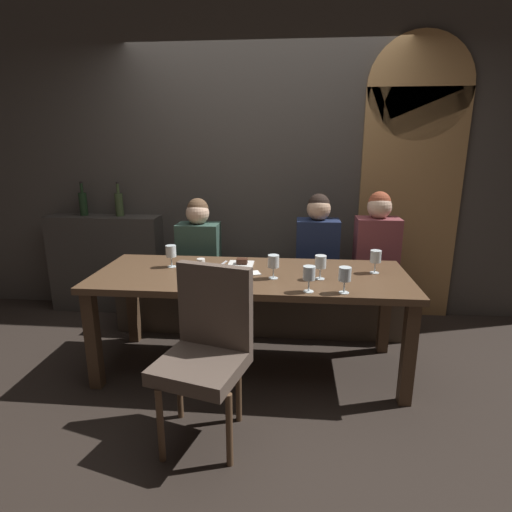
# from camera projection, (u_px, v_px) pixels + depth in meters

# --- Properties ---
(ground) EXTENTS (9.00, 9.00, 0.00)m
(ground) POSITION_uv_depth(u_px,v_px,m) (251.00, 367.00, 3.08)
(ground) COLOR black
(back_wall_tiled) EXTENTS (6.00, 0.12, 3.00)m
(back_wall_tiled) POSITION_uv_depth(u_px,v_px,m) (264.00, 158.00, 3.86)
(back_wall_tiled) COLOR #423D38
(back_wall_tiled) RESTS_ON ground
(arched_door) EXTENTS (0.90, 0.05, 2.55)m
(arched_door) POSITION_uv_depth(u_px,v_px,m) (412.00, 173.00, 3.71)
(arched_door) COLOR olive
(arched_door) RESTS_ON ground
(back_counter) EXTENTS (1.10, 0.28, 0.95)m
(back_counter) POSITION_uv_depth(u_px,v_px,m) (108.00, 263.00, 4.09)
(back_counter) COLOR #38342F
(back_counter) RESTS_ON ground
(dining_table) EXTENTS (2.20, 0.84, 0.74)m
(dining_table) POSITION_uv_depth(u_px,v_px,m) (251.00, 285.00, 2.91)
(dining_table) COLOR #493422
(dining_table) RESTS_ON ground
(banquette_bench) EXTENTS (2.50, 0.44, 0.45)m
(banquette_bench) POSITION_uv_depth(u_px,v_px,m) (259.00, 304.00, 3.69)
(banquette_bench) COLOR #40352A
(banquette_bench) RESTS_ON ground
(chair_near_side) EXTENTS (0.54, 0.54, 0.98)m
(chair_near_side) POSITION_uv_depth(u_px,v_px,m) (207.00, 343.00, 2.26)
(chair_near_side) COLOR brown
(chair_near_side) RESTS_ON ground
(diner_redhead) EXTENTS (0.36, 0.24, 0.73)m
(diner_redhead) POSITION_uv_depth(u_px,v_px,m) (199.00, 242.00, 3.58)
(diner_redhead) COLOR #2D473D
(diner_redhead) RESTS_ON banquette_bench
(diner_bearded) EXTENTS (0.36, 0.24, 0.77)m
(diner_bearded) POSITION_uv_depth(u_px,v_px,m) (317.00, 241.00, 3.51)
(diner_bearded) COLOR #192342
(diner_bearded) RESTS_ON banquette_bench
(diner_far_end) EXTENTS (0.36, 0.24, 0.80)m
(diner_far_end) POSITION_uv_depth(u_px,v_px,m) (377.00, 241.00, 3.46)
(diner_far_end) COLOR brown
(diner_far_end) RESTS_ON banquette_bench
(wine_bottle_dark_red) EXTENTS (0.08, 0.08, 0.33)m
(wine_bottle_dark_red) POSITION_uv_depth(u_px,v_px,m) (83.00, 203.00, 3.97)
(wine_bottle_dark_red) COLOR black
(wine_bottle_dark_red) RESTS_ON back_counter
(wine_bottle_pale_label) EXTENTS (0.08, 0.08, 0.33)m
(wine_bottle_pale_label) POSITION_uv_depth(u_px,v_px,m) (119.00, 204.00, 3.93)
(wine_bottle_pale_label) COLOR #384728
(wine_bottle_pale_label) RESTS_ON back_counter
(wine_glass_center_back) EXTENTS (0.08, 0.08, 0.16)m
(wine_glass_center_back) POSITION_uv_depth(u_px,v_px,m) (309.00, 274.00, 2.50)
(wine_glass_center_back) COLOR silver
(wine_glass_center_back) RESTS_ON dining_table
(wine_glass_far_right) EXTENTS (0.08, 0.08, 0.16)m
(wine_glass_far_right) POSITION_uv_depth(u_px,v_px,m) (321.00, 263.00, 2.73)
(wine_glass_far_right) COLOR silver
(wine_glass_far_right) RESTS_ON dining_table
(wine_glass_far_left) EXTENTS (0.08, 0.08, 0.16)m
(wine_glass_far_left) POSITION_uv_depth(u_px,v_px,m) (376.00, 257.00, 2.87)
(wine_glass_far_left) COLOR silver
(wine_glass_far_left) RESTS_ON dining_table
(wine_glass_near_right) EXTENTS (0.08, 0.08, 0.16)m
(wine_glass_near_right) POSITION_uv_depth(u_px,v_px,m) (171.00, 252.00, 3.01)
(wine_glass_near_right) COLOR silver
(wine_glass_near_right) RESTS_ON dining_table
(wine_glass_end_right) EXTENTS (0.08, 0.08, 0.16)m
(wine_glass_end_right) POSITION_uv_depth(u_px,v_px,m) (273.00, 262.00, 2.75)
(wine_glass_end_right) COLOR silver
(wine_glass_end_right) RESTS_ON dining_table
(wine_glass_near_left) EXTENTS (0.08, 0.08, 0.16)m
(wine_glass_near_left) POSITION_uv_depth(u_px,v_px,m) (345.00, 275.00, 2.48)
(wine_glass_near_left) COLOR silver
(wine_glass_near_left) RESTS_ON dining_table
(espresso_cup) EXTENTS (0.12, 0.12, 0.06)m
(espresso_cup) POSITION_uv_depth(u_px,v_px,m) (201.00, 264.00, 3.03)
(espresso_cup) COLOR white
(espresso_cup) RESTS_ON dining_table
(dessert_plate) EXTENTS (0.19, 0.19, 0.05)m
(dessert_plate) POSITION_uv_depth(u_px,v_px,m) (241.00, 263.00, 3.08)
(dessert_plate) COLOR white
(dessert_plate) RESTS_ON dining_table
(fork_on_table) EXTENTS (0.05, 0.17, 0.01)m
(fork_on_table) POSITION_uv_depth(u_px,v_px,m) (222.00, 264.00, 3.10)
(fork_on_table) COLOR silver
(fork_on_table) RESTS_ON dining_table
(folded_napkin) EXTENTS (0.14, 0.13, 0.01)m
(folded_napkin) POSITION_uv_depth(u_px,v_px,m) (252.00, 273.00, 2.87)
(folded_napkin) COLOR silver
(folded_napkin) RESTS_ON dining_table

